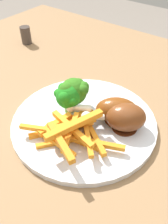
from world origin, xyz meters
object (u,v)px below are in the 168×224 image
at_px(dinner_plate, 84,122).
at_px(chicken_drumstick_far, 112,109).
at_px(dining_table, 109,157).
at_px(carrot_fries_pile, 70,130).
at_px(broccoli_floret_middle, 67,96).
at_px(pepper_shaker, 26,35).
at_px(chicken_drumstick_near, 125,117).
at_px(broccoli_floret_front, 74,91).

height_order(dinner_plate, chicken_drumstick_far, chicken_drumstick_far).
bearing_deg(dinner_plate, chicken_drumstick_far, -139.64).
bearing_deg(chicken_drumstick_far, dining_table, 148.58).
height_order(dining_table, carrot_fries_pile, carrot_fries_pile).
bearing_deg(broccoli_floret_middle, carrot_fries_pile, 133.90).
relative_size(carrot_fries_pile, pepper_shaker, 3.40).
height_order(carrot_fries_pile, pepper_shaker, carrot_fries_pile).
height_order(dinner_plate, carrot_fries_pile, carrot_fries_pile).
bearing_deg(chicken_drumstick_near, carrot_fries_pile, 53.56).
distance_m(broccoli_floret_front, chicken_drumstick_near, 0.11).
bearing_deg(dining_table, chicken_drumstick_far, -31.42).
xyz_separation_m(chicken_drumstick_near, chicken_drumstick_far, (0.03, -0.00, -0.00)).
relative_size(broccoli_floret_front, chicken_drumstick_far, 0.51).
bearing_deg(pepper_shaker, dinner_plate, 153.54).
bearing_deg(chicken_drumstick_near, pepper_shaker, -19.12).
distance_m(chicken_drumstick_far, pepper_shaker, 0.42).
distance_m(dining_table, dinner_plate, 0.12).
xyz_separation_m(dinner_plate, broccoli_floret_front, (0.04, -0.02, 0.05)).
bearing_deg(chicken_drumstick_near, dinner_plate, 22.93).
xyz_separation_m(chicken_drumstick_near, pepper_shaker, (0.42, -0.15, -0.01)).
xyz_separation_m(broccoli_floret_front, pepper_shaker, (0.31, -0.16, -0.03)).
bearing_deg(chicken_drumstick_far, carrot_fries_pile, 70.37).
distance_m(dinner_plate, chicken_drumstick_far, 0.06).
distance_m(dinner_plate, pepper_shaker, 0.39).
xyz_separation_m(dinner_plate, chicken_drumstick_far, (-0.04, -0.03, 0.03)).
height_order(dining_table, chicken_drumstick_far, chicken_drumstick_far).
xyz_separation_m(dinner_plate, broccoli_floret_middle, (0.04, -0.00, 0.04)).
relative_size(dining_table, chicken_drumstick_far, 9.82).
bearing_deg(chicken_drumstick_near, broccoli_floret_middle, 13.88).
bearing_deg(dining_table, pepper_shaker, -20.07).
bearing_deg(dinner_plate, broccoli_floret_front, -27.45).
xyz_separation_m(broccoli_floret_front, broccoli_floret_middle, (0.00, 0.02, -0.00)).
bearing_deg(broccoli_floret_middle, chicken_drumstick_far, -158.49).
xyz_separation_m(broccoli_floret_middle, chicken_drumstick_far, (-0.08, -0.03, -0.01)).
bearing_deg(broccoli_floret_front, dinner_plate, 152.55).
relative_size(carrot_fries_pile, chicken_drumstick_far, 1.37).
bearing_deg(carrot_fries_pile, broccoli_floret_front, -56.05).
xyz_separation_m(dinner_plate, chicken_drumstick_near, (-0.07, -0.03, 0.03)).
height_order(dining_table, broccoli_floret_front, broccoli_floret_front).
xyz_separation_m(dinner_plate, carrot_fries_pile, (-0.01, 0.05, 0.03)).
relative_size(broccoli_floret_front, chicken_drumstick_near, 0.57).
bearing_deg(broccoli_floret_middle, dinner_plate, 177.40).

